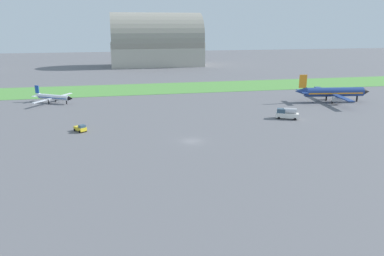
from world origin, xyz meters
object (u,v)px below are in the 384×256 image
object	(u,v)px
airplane_parked_jet_far	(333,92)
fuel_truck_near_gate	(287,114)
airplane_taxiing_turboprop	(53,97)
pushback_tug_midfield	(80,128)

from	to	relation	value
airplane_parked_jet_far	fuel_truck_near_gate	size ratio (longest dim) A/B	4.08
airplane_taxiing_turboprop	fuel_truck_near_gate	world-z (taller)	airplane_taxiing_turboprop
airplane_parked_jet_far	pushback_tug_midfield	distance (m)	87.47
pushback_tug_midfield	airplane_taxiing_turboprop	bearing A→B (deg)	163.07
airplane_taxiing_turboprop	pushback_tug_midfield	xyz separation A→B (m)	(12.62, -39.04, -1.23)
airplane_taxiing_turboprop	fuel_truck_near_gate	bearing A→B (deg)	4.07
airplane_parked_jet_far	pushback_tug_midfield	world-z (taller)	airplane_parked_jet_far
airplane_taxiing_turboprop	pushback_tug_midfield	bearing A→B (deg)	-40.33
airplane_parked_jet_far	airplane_taxiing_turboprop	xyz separation A→B (m)	(-97.53, 18.21, -1.43)
fuel_truck_near_gate	pushback_tug_midfield	size ratio (longest dim) A/B	1.73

